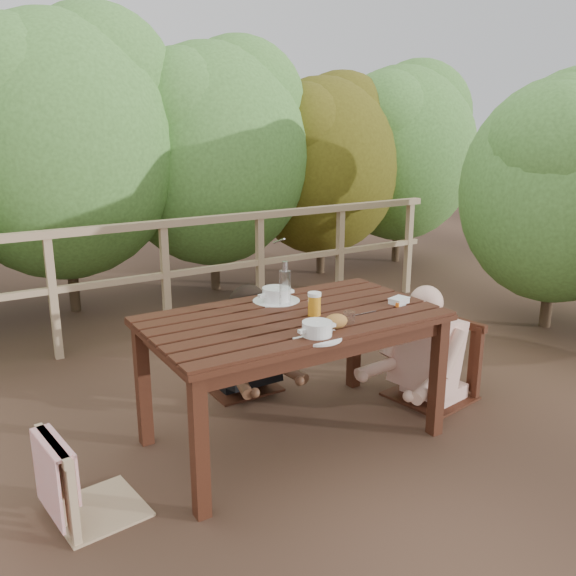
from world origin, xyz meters
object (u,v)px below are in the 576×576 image
woman (238,307)px  soup_far (276,295)px  beer_glass (314,305)px  chair_left (92,434)px  butter_tub (399,302)px  soup_near (317,330)px  bottle (285,285)px  tumbler (349,318)px  diner_right (439,303)px  bread_roll (336,321)px  chair_right (434,328)px  table (293,379)px  chair_far (239,324)px

woman → soup_far: woman is taller
woman → beer_glass: woman is taller
chair_left → butter_tub: size_ratio=7.11×
soup_near → butter_tub: bearing=15.5°
beer_glass → bottle: 0.24m
soup_near → tumbler: 0.26m
diner_right → bread_roll: bearing=95.1°
soup_near → chair_right: bearing=15.7°
table → bottle: bearing=73.9°
chair_right → bread_roll: size_ratio=7.44×
chair_right → butter_tub: chair_right is taller
soup_near → bread_roll: (0.16, 0.07, -0.00)m
chair_left → woman: size_ratio=0.71×
soup_far → beer_glass: size_ratio=1.95×
chair_right → soup_far: chair_right is taller
bread_roll → bottle: (-0.04, 0.44, 0.10)m
chair_left → bottle: bearing=-84.8°
chair_left → woman: woman is taller
soup_near → beer_glass: beer_glass is taller
tumbler → chair_left: bearing=172.5°
chair_right → woman: bearing=-138.4°
diner_right → tumbler: diner_right is taller
table → bottle: bottle is taller
woman → tumbler: bearing=95.7°
soup_far → bottle: size_ratio=1.00×
diner_right → beer_glass: (-1.01, -0.05, 0.16)m
soup_far → tumbler: (0.12, -0.55, -0.01)m
chair_left → diner_right: 2.27m
chair_far → bottle: size_ratio=3.32×
diner_right → soup_far: bearing=64.8°
butter_tub → woman: bearing=105.9°
bottle → tumbler: bottle is taller
chair_left → diner_right: bearing=-95.0°
soup_far → bottle: bearing=-96.5°
tumbler → table: bearing=123.1°
soup_near → tumbler: bearing=16.0°
woman → table: bearing=85.1°
chair_far → butter_tub: chair_far is taller
soup_near → butter_tub: (0.71, 0.20, -0.02)m
bottle → tumbler: size_ratio=3.70×
chair_right → soup_far: size_ratio=3.51×
soup_near → soup_far: soup_far is taller
beer_glass → chair_left: bearing=-178.8°
bottle → chair_right: bearing=-9.9°
table → chair_left: chair_left is taller
table → diner_right: diner_right is taller
bread_roll → soup_far: bearing=93.1°
diner_right → tumbler: (-0.92, -0.25, 0.13)m
beer_glass → butter_tub: bearing=-8.0°
beer_glass → soup_near: bearing=-121.6°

